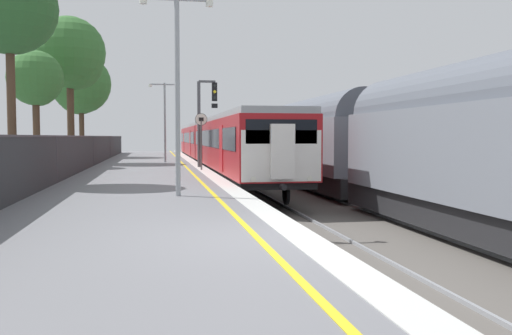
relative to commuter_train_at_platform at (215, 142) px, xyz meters
name	(u,v)px	position (x,y,z in m)	size (l,w,h in m)	color
ground	(425,266)	(0.54, -29.03, -1.88)	(17.40, 110.00, 1.21)	slate
commuter_train_at_platform	(215,142)	(0.00, 0.00, 0.00)	(2.83, 41.01, 3.81)	maroon
freight_train_adjacent_track	(319,140)	(4.00, -11.32, 0.21)	(2.60, 41.09, 4.55)	#232326
signal_gantry	(204,113)	(-1.46, -7.95, 1.67)	(1.10, 0.24, 4.68)	#47474C
speed_limit_sign	(201,134)	(-1.85, -10.66, 0.51)	(0.59, 0.08, 2.80)	#59595B
platform_lamp_mid	(177,78)	(-3.46, -22.39, 2.00)	(2.00, 0.20, 5.52)	#93999E
platform_lamp_far	(165,115)	(-3.46, -1.78, 1.78)	(2.00, 0.20, 5.10)	#93999E
background_tree_left	(71,56)	(-9.13, -2.00, 5.38)	(4.37, 4.37, 9.05)	#473323
background_tree_centre	(80,87)	(-9.96, 8.48, 4.40)	(4.74, 4.76, 8.24)	#473323
background_tree_right	(36,81)	(-10.41, -6.19, 3.39)	(2.96, 3.08, 6.29)	#473323
background_tree_back	(7,10)	(-9.07, -17.30, 4.75)	(3.30, 3.30, 7.80)	#473323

